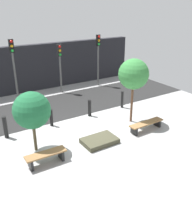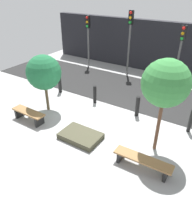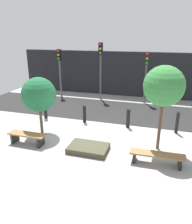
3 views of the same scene
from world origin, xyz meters
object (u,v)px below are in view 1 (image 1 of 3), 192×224
object	(u,v)px
bench_right	(146,124)
traffic_light_mid_west	(13,60)
bollard_center	(90,108)
traffic_light_mid_east	(60,60)
bollard_left	(51,118)
bench_left	(46,156)
traffic_light_east	(98,51)
planter_bed	(100,141)
bollard_far_left	(5,127)
tree_behind_left_bench	(32,110)
bollard_right	(122,99)
tree_behind_right_bench	(134,74)

from	to	relation	value
bench_right	traffic_light_mid_west	bearing A→B (deg)	118.31
bench_right	bollard_center	xyz separation A→B (m)	(-1.49, 2.95, 0.16)
bollard_center	traffic_light_mid_west	xyz separation A→B (m)	(-2.67, 4.47, 2.18)
bench_right	traffic_light_mid_east	world-z (taller)	traffic_light_mid_east
bollard_left	bollard_center	xyz separation A→B (m)	(2.27, 0.00, 0.02)
bench_right	traffic_light_mid_east	size ratio (longest dim) A/B	0.58
bench_left	bollard_left	world-z (taller)	bollard_left
bench_right	traffic_light_east	world-z (taller)	traffic_light_east
planter_bed	traffic_light_east	xyz separation A→B (m)	(4.59, 7.22, 2.47)
bollard_left	bench_left	bearing A→B (deg)	-116.77
bollard_far_left	bollard_center	xyz separation A→B (m)	(4.54, 0.00, -0.06)
tree_behind_left_bench	bollard_left	bearing A→B (deg)	50.05
bench_left	bollard_far_left	world-z (taller)	bollard_far_left
tree_behind_left_bench	bollard_left	size ratio (longest dim) A/B	2.94
planter_bed	traffic_light_east	bearing A→B (deg)	57.56
bollard_far_left	traffic_light_mid_west	xyz separation A→B (m)	(1.88, 4.47, 2.12)
planter_bed	bollard_far_left	distance (m)	4.40
bollard_right	traffic_light_mid_west	size ratio (longest dim) A/B	0.27
bollard_left	bollard_right	bearing A→B (deg)	0.00
traffic_light_mid_east	bench_left	bearing A→B (deg)	-119.24
bench_left	bench_right	distance (m)	5.25
tree_behind_left_bench	bollard_left	world-z (taller)	tree_behind_left_bench
tree_behind_left_bench	bollard_right	bearing A→B (deg)	16.40
bollard_right	traffic_light_mid_east	size ratio (longest dim) A/B	0.31
bench_right	bollard_left	world-z (taller)	bollard_left
tree_behind_right_bench	traffic_light_east	bearing A→B (deg)	72.54
planter_bed	bollard_left	distance (m)	2.99
tree_behind_right_bench	bollard_right	xyz separation A→B (m)	(0.79, 1.77, -2.06)
bench_right	bollard_right	size ratio (longest dim) A/B	1.88
tree_behind_left_bench	bollard_center	world-z (taller)	tree_behind_left_bench
bench_left	tree_behind_right_bench	bearing A→B (deg)	13.52
tree_behind_right_bench	bollard_far_left	bearing A→B (deg)	163.60
tree_behind_right_bench	traffic_light_mid_west	distance (m)	7.50
tree_behind_right_bench	bollard_center	distance (m)	3.13
bench_left	bollard_right	world-z (taller)	bollard_right
bench_right	bollard_left	size ratio (longest dim) A/B	2.15
bollard_center	bollard_right	size ratio (longest dim) A/B	0.92
bollard_far_left	traffic_light_east	bearing A→B (deg)	29.21
planter_bed	tree_behind_left_bench	xyz separation A→B (m)	(-2.62, 0.97, 1.74)
bollard_far_left	tree_behind_left_bench	bearing A→B (deg)	-66.13
traffic_light_east	bench_right	bearing A→B (deg)	-104.84
tree_behind_right_bench	bollard_left	world-z (taller)	tree_behind_right_bench
bollard_center	traffic_light_east	distance (m)	6.03
bench_right	tree_behind_right_bench	world-z (taller)	tree_behind_right_bench
tree_behind_right_bench	traffic_light_mid_east	world-z (taller)	tree_behind_right_bench
bollard_center	traffic_light_east	size ratio (longest dim) A/B	0.25
bench_left	bench_right	xyz separation A→B (m)	(5.25, 0.00, -0.03)
planter_bed	bench_left	bearing A→B (deg)	-175.64
planter_bed	tree_behind_left_bench	bearing A→B (deg)	159.67
bench_left	tree_behind_right_bench	world-z (taller)	tree_behind_right_bench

